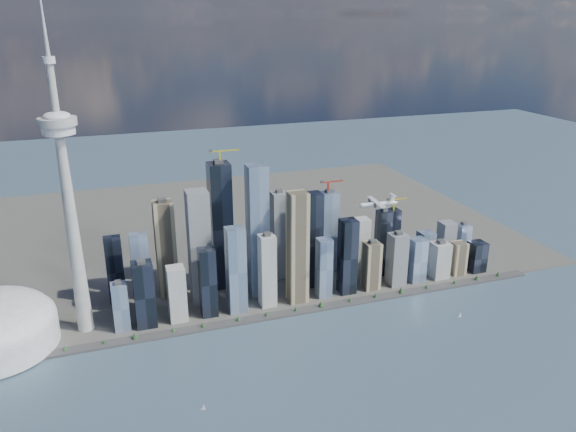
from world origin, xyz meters
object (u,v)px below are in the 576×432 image
object	(u,v)px
sailboat_west	(203,407)
sailboat_east	(460,315)
airplane	(378,203)
needle_tower	(68,198)

from	to	relation	value
sailboat_west	sailboat_east	size ratio (longest dim) A/B	1.02
airplane	sailboat_west	size ratio (longest dim) A/B	7.54
needle_tower	sailboat_west	xyz separation A→B (m)	(149.26, -265.25, -232.69)
airplane	sailboat_east	bearing A→B (deg)	-30.14
needle_tower	sailboat_east	size ratio (longest dim) A/B	57.17
sailboat_west	needle_tower	bearing A→B (deg)	135.13
needle_tower	airplane	distance (m)	505.53
needle_tower	airplane	bearing A→B (deg)	-9.17
needle_tower	sailboat_west	world-z (taller)	needle_tower
airplane	sailboat_east	xyz separation A→B (m)	(128.30, -87.48, -195.20)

